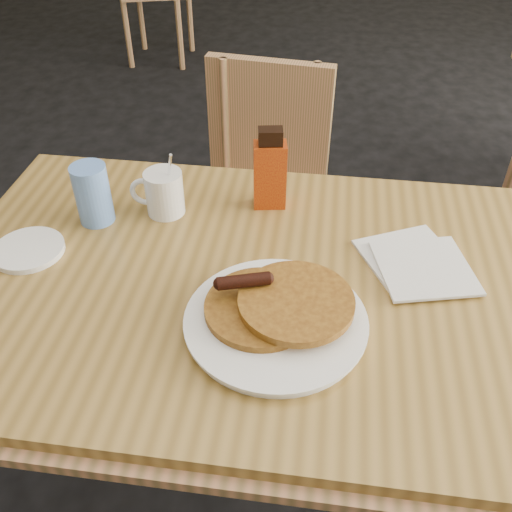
{
  "coord_description": "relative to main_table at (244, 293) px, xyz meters",
  "views": [
    {
      "loc": [
        0.1,
        -0.77,
        1.47
      ],
      "look_at": [
        0.02,
        0.03,
        0.8
      ],
      "focal_mm": 40.0,
      "sensor_mm": 36.0,
      "label": 1
    }
  ],
  "objects": [
    {
      "name": "floor",
      "position": [
        0.01,
        -0.02,
        -0.71
      ],
      "size": [
        10.0,
        10.0,
        0.0
      ],
      "primitive_type": "plane",
      "color": "black",
      "rests_on": "ground"
    },
    {
      "name": "main_table",
      "position": [
        0.0,
        0.0,
        0.0
      ],
      "size": [
        1.23,
        0.86,
        0.75
      ],
      "rotation": [
        0.0,
        0.0,
        -0.04
      ],
      "color": "olive",
      "rests_on": "floor"
    },
    {
      "name": "chair_main_far",
      "position": [
        -0.02,
        0.74,
        -0.2
      ],
      "size": [
        0.44,
        0.44,
        0.85
      ],
      "rotation": [
        0.0,
        0.0,
        -0.15
      ],
      "color": "tan",
      "rests_on": "floor"
    },
    {
      "name": "pancake_plate",
      "position": [
        0.07,
        -0.11,
        0.06
      ],
      "size": [
        0.31,
        0.31,
        0.07
      ],
      "rotation": [
        0.0,
        0.0,
        -0.16
      ],
      "color": "white",
      "rests_on": "main_table"
    },
    {
      "name": "coffee_mug",
      "position": [
        -0.19,
        0.19,
        0.09
      ],
      "size": [
        0.12,
        0.08,
        0.15
      ],
      "rotation": [
        0.0,
        0.0,
        0.23
      ],
      "color": "white",
      "rests_on": "main_table"
    },
    {
      "name": "syrup_bottle",
      "position": [
        0.03,
        0.24,
        0.13
      ],
      "size": [
        0.07,
        0.05,
        0.18
      ],
      "rotation": [
        0.0,
        0.0,
        0.13
      ],
      "color": "maroon",
      "rests_on": "main_table"
    },
    {
      "name": "napkin_stack",
      "position": [
        0.33,
        0.07,
        0.05
      ],
      "size": [
        0.24,
        0.25,
        0.01
      ],
      "rotation": [
        0.0,
        0.0,
        0.42
      ],
      "color": "silver",
      "rests_on": "main_table"
    },
    {
      "name": "blue_tumbler",
      "position": [
        -0.33,
        0.15,
        0.11
      ],
      "size": [
        0.09,
        0.09,
        0.13
      ],
      "primitive_type": "cylinder",
      "rotation": [
        0.0,
        0.0,
        -0.19
      ],
      "color": "#6190E3",
      "rests_on": "main_table"
    },
    {
      "name": "side_saucer",
      "position": [
        -0.43,
        0.03,
        0.05
      ],
      "size": [
        0.15,
        0.15,
        0.01
      ],
      "primitive_type": "cylinder",
      "rotation": [
        0.0,
        0.0,
        -0.06
      ],
      "color": "white",
      "rests_on": "main_table"
    }
  ]
}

